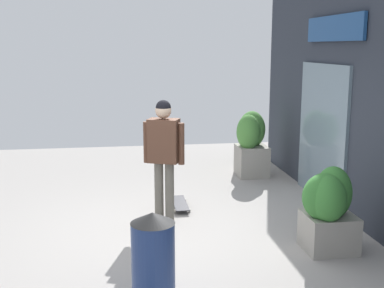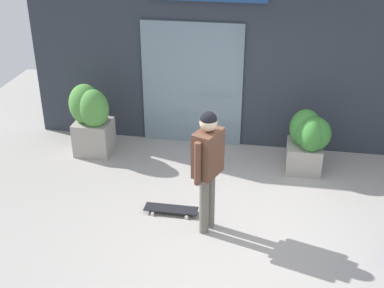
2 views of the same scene
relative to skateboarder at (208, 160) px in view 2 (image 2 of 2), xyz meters
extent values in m
plane|color=#9E9993|center=(0.42, 0.05, -1.09)|extent=(12.00, 12.00, 0.00)
cube|color=#2D333D|center=(0.42, 2.80, 0.69)|extent=(8.00, 0.25, 3.57)
cube|color=slate|center=(-0.65, 2.65, 0.03)|extent=(1.79, 0.06, 2.24)
cylinder|color=#666056|center=(-0.03, -0.07, -0.65)|extent=(0.13, 0.13, 0.88)
cylinder|color=#666056|center=(0.03, 0.07, -0.65)|extent=(0.13, 0.13, 0.88)
cube|color=brown|center=(0.00, 0.00, 0.10)|extent=(0.40, 0.49, 0.62)
cylinder|color=brown|center=(-0.10, -0.24, 0.06)|extent=(0.09, 0.09, 0.59)
cylinder|color=brown|center=(0.10, 0.24, 0.06)|extent=(0.09, 0.09, 0.59)
sphere|color=beige|center=(0.00, 0.00, 0.53)|extent=(0.23, 0.23, 0.23)
sphere|color=black|center=(0.00, 0.00, 0.57)|extent=(0.22, 0.22, 0.22)
cube|color=black|center=(-0.57, 0.30, -1.03)|extent=(0.78, 0.21, 0.02)
cylinder|color=silver|center=(-0.82, 0.18, -1.07)|extent=(0.05, 0.03, 0.05)
cylinder|color=silver|center=(-0.82, 0.42, -1.07)|extent=(0.05, 0.03, 0.05)
cylinder|color=silver|center=(-0.32, 0.18, -1.07)|extent=(0.05, 0.03, 0.05)
cylinder|color=silver|center=(-0.32, 0.41, -1.07)|extent=(0.05, 0.03, 0.05)
cube|color=gray|center=(-2.29, 1.94, -0.79)|extent=(0.62, 0.58, 0.60)
ellipsoid|color=#4C8C3D|center=(-2.21, 1.84, -0.21)|extent=(0.51, 0.46, 0.68)
ellipsoid|color=#4C8C3D|center=(-2.41, 1.96, -0.19)|extent=(0.56, 0.52, 0.72)
cube|color=gray|center=(1.35, 1.93, -0.86)|extent=(0.57, 0.61, 0.46)
ellipsoid|color=#387A33|center=(1.43, 1.82, -0.38)|extent=(0.44, 0.56, 0.59)
ellipsoid|color=#387A33|center=(1.33, 1.97, -0.35)|extent=(0.51, 0.44, 0.65)
ellipsoid|color=#387A33|center=(1.45, 1.83, -0.38)|extent=(0.57, 0.45, 0.59)
camera|label=1|loc=(6.82, -0.62, 1.41)|focal=45.91mm
camera|label=2|loc=(0.76, -5.75, 3.18)|focal=47.71mm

